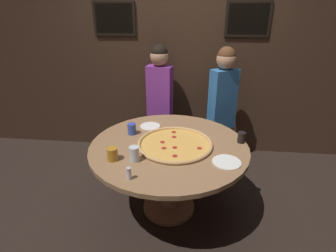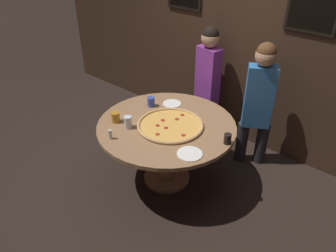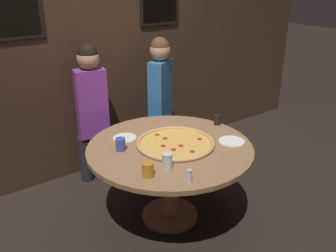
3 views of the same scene
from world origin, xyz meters
TOP-DOWN VIEW (x-y plane):
  - ground_plane at (0.00, 0.00)m, footprint 24.00×24.00m
  - back_wall at (0.00, 1.32)m, footprint 6.40×0.08m
  - dining_table at (0.00, 0.00)m, footprint 1.44×1.44m
  - giant_pizza at (0.06, -0.01)m, footprint 0.69×0.69m
  - drink_cup_far_left at (-0.38, 0.18)m, footprint 0.08×0.08m
  - drink_cup_near_right at (0.66, 0.11)m, footprint 0.07×0.07m
  - drink_cup_front_edge at (-0.25, -0.30)m, footprint 0.08×0.08m
  - drink_cup_centre_back at (-0.43, -0.31)m, footprint 0.09×0.09m
  - white_plate_far_back at (-0.23, 0.37)m, footprint 0.21×0.21m
  - white_plate_near_front at (0.49, -0.25)m, footprint 0.23×0.23m
  - condiment_shaker at (-0.24, -0.55)m, footprint 0.04×0.04m
  - diner_centre_back at (0.55, 0.93)m, footprint 0.39×0.31m
  - diner_far_left at (-0.22, 1.05)m, footprint 0.39×0.22m

SIDE VIEW (x-z plane):
  - ground_plane at x=0.00m, z-range 0.00..0.00m
  - dining_table at x=0.00m, z-range 0.22..0.96m
  - white_plate_far_back at x=-0.23m, z-range 0.74..0.75m
  - white_plate_near_front at x=0.49m, z-range 0.74..0.75m
  - giant_pizza at x=0.06m, z-range 0.74..0.77m
  - condiment_shaker at x=-0.24m, z-range 0.74..0.84m
  - drink_cup_near_right at x=0.66m, z-range 0.74..0.84m
  - drink_cup_centre_back at x=-0.43m, z-range 0.74..0.85m
  - drink_cup_far_left at x=-0.38m, z-range 0.74..0.85m
  - drink_cup_front_edge at x=-0.25m, z-range 0.74..0.87m
  - diner_far_left at x=-0.22m, z-range 0.10..1.58m
  - diner_centre_back at x=0.55m, z-range 0.10..1.59m
  - back_wall at x=0.00m, z-range 0.00..2.60m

